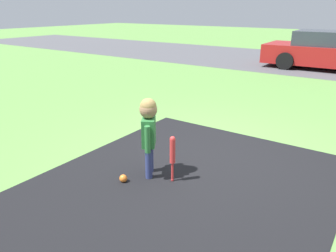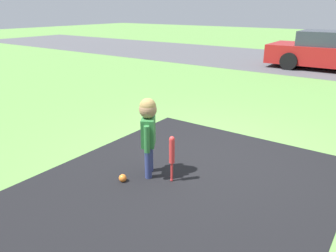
# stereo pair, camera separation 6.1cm
# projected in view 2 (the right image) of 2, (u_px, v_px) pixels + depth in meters

# --- Properties ---
(ground_plane) EXTENTS (60.00, 60.00, 0.00)m
(ground_plane) POSITION_uv_depth(u_px,v_px,m) (218.00, 157.00, 4.54)
(ground_plane) COLOR #5B8C42
(child) EXTENTS (0.27, 0.35, 0.98)m
(child) POSITION_uv_depth(u_px,v_px,m) (148.00, 126.00, 3.86)
(child) COLOR navy
(child) RESTS_ON ground
(baseball_bat) EXTENTS (0.07, 0.07, 0.58)m
(baseball_bat) POSITION_uv_depth(u_px,v_px,m) (172.00, 153.00, 3.79)
(baseball_bat) COLOR red
(baseball_bat) RESTS_ON ground
(sports_ball) EXTENTS (0.09, 0.09, 0.09)m
(sports_ball) POSITION_uv_depth(u_px,v_px,m) (123.00, 178.00, 3.89)
(sports_ball) COLOR orange
(sports_ball) RESTS_ON ground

